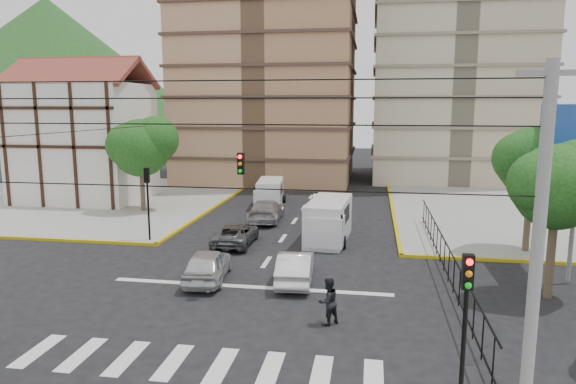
% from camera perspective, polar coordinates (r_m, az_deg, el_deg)
% --- Properties ---
extents(ground, '(160.00, 160.00, 0.00)m').
position_cam_1_polar(ground, '(22.81, -5.02, -11.48)').
color(ground, black).
rests_on(ground, ground).
extents(sidewalk_nw, '(26.00, 26.00, 0.15)m').
position_cam_1_polar(sidewalk_nw, '(48.56, -22.33, -0.75)').
color(sidewalk_nw, gray).
rests_on(sidewalk_nw, ground).
extents(sidewalk_ne, '(26.00, 26.00, 0.15)m').
position_cam_1_polar(sidewalk_ne, '(43.91, 28.63, -2.24)').
color(sidewalk_ne, gray).
rests_on(sidewalk_ne, ground).
extents(crosswalk_stripes, '(12.00, 2.40, 0.01)m').
position_cam_1_polar(crosswalk_stripes, '(17.57, -10.11, -18.30)').
color(crosswalk_stripes, silver).
rests_on(crosswalk_stripes, ground).
extents(stop_line, '(13.00, 0.40, 0.01)m').
position_cam_1_polar(stop_line, '(23.90, -4.30, -10.45)').
color(stop_line, silver).
rests_on(stop_line, ground).
extents(tudor_building, '(10.80, 8.05, 12.23)m').
position_cam_1_polar(tudor_building, '(47.44, -21.70, 5.37)').
color(tudor_building, silver).
rests_on(tudor_building, ground).
extents(distant_hill, '(70.00, 70.00, 28.00)m').
position_cam_1_polar(distant_hill, '(109.03, -24.87, 11.78)').
color(distant_hill, '#184416').
rests_on(distant_hill, ground).
extents(park_fence, '(0.10, 22.50, 1.66)m').
position_cam_1_polar(park_fence, '(26.65, 16.89, -8.72)').
color(park_fence, black).
rests_on(park_fence, ground).
extents(billboard, '(0.36, 6.20, 8.10)m').
position_cam_1_polar(billboard, '(28.19, 28.17, 4.01)').
color(billboard, slate).
rests_on(billboard, ground).
extents(tree_park_a, '(4.41, 3.60, 6.83)m').
position_cam_1_polar(tree_park_a, '(24.10, 27.90, 0.90)').
color(tree_park_a, '#473828').
rests_on(tree_park_a, ground).
extents(tree_park_c, '(4.65, 3.80, 7.25)m').
position_cam_1_polar(tree_park_c, '(31.00, 25.67, 3.37)').
color(tree_park_c, '#473828').
rests_on(tree_park_c, ground).
extents(tree_tudor, '(5.39, 4.40, 7.43)m').
position_cam_1_polar(tree_tudor, '(40.59, -15.94, 5.03)').
color(tree_tudor, '#473828').
rests_on(tree_tudor, ground).
extents(traffic_light_se, '(0.28, 0.22, 4.40)m').
position_cam_1_polar(traffic_light_se, '(13.98, 19.12, -12.23)').
color(traffic_light_se, black).
rests_on(traffic_light_se, ground).
extents(traffic_light_nw, '(0.28, 0.22, 4.40)m').
position_cam_1_polar(traffic_light_nw, '(31.71, -15.34, 0.04)').
color(traffic_light_nw, black).
rests_on(traffic_light_nw, ground).
extents(traffic_light_hanging, '(18.00, 9.12, 0.92)m').
position_cam_1_polar(traffic_light_hanging, '(19.46, -6.75, 2.79)').
color(traffic_light_hanging, black).
rests_on(traffic_light_hanging, ground).
extents(utility_pole_se, '(1.40, 0.28, 9.00)m').
position_cam_1_polar(utility_pole_se, '(12.63, 25.86, -7.10)').
color(utility_pole_se, slate).
rests_on(utility_pole_se, ground).
extents(van_right_lane, '(2.59, 5.72, 2.51)m').
position_cam_1_polar(van_right_lane, '(31.22, 4.49, -3.32)').
color(van_right_lane, silver).
rests_on(van_right_lane, ground).
extents(van_left_lane, '(2.40, 4.99, 2.17)m').
position_cam_1_polar(van_left_lane, '(41.92, -2.07, -0.21)').
color(van_left_lane, silver).
rests_on(van_left_lane, ground).
extents(car_silver_front_left, '(2.29, 4.64, 1.52)m').
position_cam_1_polar(car_silver_front_left, '(24.74, -8.91, -7.99)').
color(car_silver_front_left, silver).
rests_on(car_silver_front_left, ground).
extents(car_white_front_right, '(1.86, 4.54, 1.46)m').
position_cam_1_polar(car_white_front_right, '(24.26, 0.83, -8.30)').
color(car_white_front_right, white).
rests_on(car_white_front_right, ground).
extents(car_grey_mid_left, '(2.20, 4.64, 1.28)m').
position_cam_1_polar(car_grey_mid_left, '(30.73, -5.83, -4.67)').
color(car_grey_mid_left, '#585B60').
rests_on(car_grey_mid_left, ground).
extents(car_silver_rear_left, '(2.40, 5.40, 1.54)m').
position_cam_1_polar(car_silver_rear_left, '(36.77, -2.43, -2.05)').
color(car_silver_rear_left, '#A9A8AD').
rests_on(car_silver_rear_left, ground).
extents(car_darkgrey_mid_right, '(2.02, 3.78, 1.22)m').
position_cam_1_polar(car_darkgrey_mid_right, '(36.61, 4.04, -2.37)').
color(car_darkgrey_mid_right, '#262628').
rests_on(car_darkgrey_mid_right, ground).
extents(car_white_rear_right, '(1.80, 4.11, 1.31)m').
position_cam_1_polar(car_white_rear_right, '(40.84, 3.78, -1.05)').
color(car_white_rear_right, white).
rests_on(car_white_rear_right, ground).
extents(pedestrian_crosswalk, '(1.12, 1.11, 1.82)m').
position_cam_1_polar(pedestrian_crosswalk, '(19.78, 4.46, -12.02)').
color(pedestrian_crosswalk, black).
rests_on(pedestrian_crosswalk, ground).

